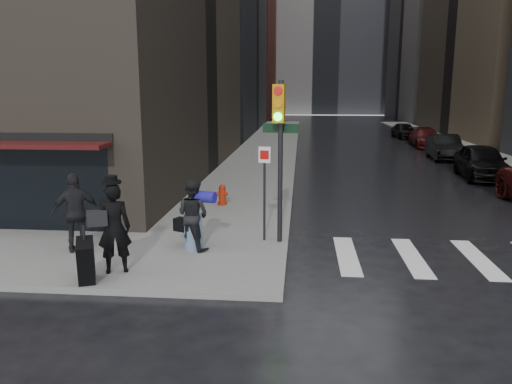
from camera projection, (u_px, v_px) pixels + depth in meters
ground at (202, 264)px, 11.92m from camera, size 140.00×140.00×0.00m
sidewalk_left at (271, 143)px, 38.24m from camera, size 4.00×50.00×0.15m
sidewalk_right at (452, 144)px, 37.04m from camera, size 3.00×50.00×0.15m
crosswalk at (512, 260)px, 12.23m from camera, size 8.50×3.00×0.01m
bldg_left_far at (196, 25)px, 70.91m from camera, size 22.00×20.00×26.00m
bldg_right_far at (490, 22)px, 63.65m from camera, size 22.00×20.00×25.00m
bldg_distant at (325, 17)px, 84.22m from camera, size 40.00×12.00×32.00m
man_overcoat at (108, 233)px, 10.70m from camera, size 1.11×1.44×2.20m
man_jeans at (193, 215)px, 12.42m from camera, size 1.21×1.06×1.77m
man_greycoat at (76, 213)px, 12.21m from camera, size 1.25×0.93×1.98m
traffic_light at (278, 140)px, 12.60m from camera, size 1.03×0.55×4.18m
fire_hydrant at (222, 196)px, 17.35m from camera, size 0.42×0.32×0.72m
parked_car_1 at (482, 161)px, 23.27m from camera, size 2.32×4.84×1.59m
parked_car_2 at (444, 147)px, 29.64m from camera, size 1.89×4.58×1.47m
parked_car_3 at (426, 138)px, 35.99m from camera, size 1.97×4.64×1.34m
parked_car_4 at (404, 130)px, 42.38m from camera, size 1.79×3.97×1.33m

